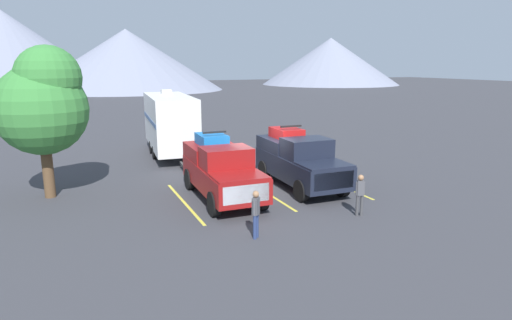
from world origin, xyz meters
name	(u,v)px	position (x,y,z in m)	size (l,w,h in m)	color
ground_plane	(258,187)	(0.00, 0.00, 0.00)	(240.00, 240.00, 0.00)	#38383D
pickup_truck_a	(221,169)	(-1.97, -0.71, 1.21)	(2.27, 5.47, 2.62)	maroon
pickup_truck_b	(299,159)	(1.75, -0.49, 1.22)	(2.32, 5.53, 2.62)	black
lot_stripe_a	(184,202)	(-3.54, -0.78, 0.00)	(0.12, 5.50, 0.01)	gold
lot_stripe_b	(265,192)	(0.00, -0.78, 0.00)	(0.12, 5.50, 0.01)	gold
lot_stripe_c	(335,183)	(3.54, -0.78, 0.00)	(0.12, 5.50, 0.01)	gold
camper_trailer_a	(170,121)	(-1.92, 8.50, 2.02)	(2.94, 8.48, 3.83)	white
person_a	(360,192)	(1.85, -4.79, 0.88)	(0.31, 0.25, 1.52)	#3F3F42
person_b	(256,211)	(-2.38, -5.18, 0.89)	(0.29, 0.29, 1.54)	navy
tree_a	(43,102)	(-8.29, 2.11, 3.88)	(3.56, 3.56, 6.08)	brown
mountain_ridge	(63,54)	(-6.94, 77.70, 7.04)	(138.75, 41.98, 15.89)	gray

